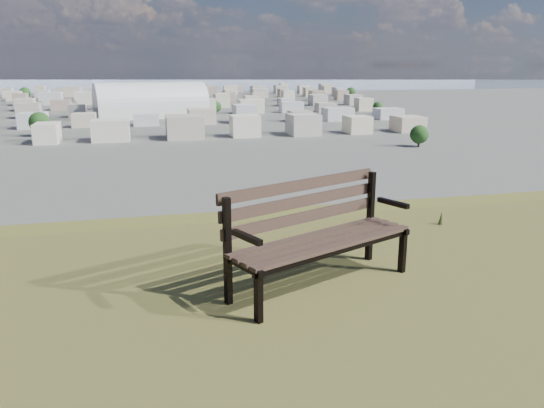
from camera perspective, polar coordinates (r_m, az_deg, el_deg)
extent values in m
cube|color=#412E25|center=(4.80, 7.08, -4.52)|extent=(1.75, 0.84, 0.04)
cube|color=#412E25|center=(4.89, 6.05, -4.14)|extent=(1.75, 0.84, 0.04)
cube|color=#412E25|center=(4.97, 5.06, -3.78)|extent=(1.75, 0.84, 0.04)
cube|color=#412E25|center=(5.06, 4.10, -3.43)|extent=(1.75, 0.84, 0.04)
cube|color=#412E25|center=(5.07, 3.51, -1.40)|extent=(1.73, 0.79, 0.10)
cube|color=#412E25|center=(5.05, 3.34, 0.31)|extent=(1.73, 0.79, 0.10)
cube|color=#412E25|center=(5.03, 3.17, 2.04)|extent=(1.73, 0.79, 0.10)
cube|color=black|center=(4.33, -1.46, -9.89)|extent=(0.07, 0.08, 0.46)
cube|color=black|center=(4.58, -4.81, -5.15)|extent=(0.07, 0.08, 0.96)
cube|color=black|center=(4.41, -3.09, -6.64)|extent=(0.26, 0.50, 0.05)
cube|color=black|center=(4.28, -2.74, -3.59)|extent=(0.20, 0.36, 0.05)
cube|color=black|center=(5.50, 13.87, -4.85)|extent=(0.07, 0.08, 0.46)
cube|color=black|center=(5.70, 10.53, -1.34)|extent=(0.07, 0.08, 0.96)
cube|color=black|center=(5.56, 12.33, -2.39)|extent=(0.26, 0.50, 0.05)
cube|color=black|center=(5.46, 12.89, 0.11)|extent=(0.20, 0.36, 0.05)
cube|color=black|center=(4.81, 7.15, -5.08)|extent=(1.74, 0.80, 0.04)
cube|color=black|center=(5.08, 4.01, -3.90)|extent=(1.74, 0.80, 0.04)
cone|color=brown|center=(7.30, 17.75, -1.43)|extent=(0.08, 0.08, 0.18)
cube|color=silver|center=(293.60, -12.84, 9.71)|extent=(60.68, 34.63, 6.35)
cylinder|color=white|center=(293.36, -12.87, 10.33)|extent=(60.68, 34.63, 24.11)
cube|color=#AEA595|center=(207.03, -23.47, 7.00)|extent=(11.00, 11.00, 7.00)
cube|color=beige|center=(204.39, -16.79, 7.50)|extent=(11.00, 11.00, 7.00)
cube|color=silver|center=(204.55, -10.01, 7.90)|extent=(11.00, 11.00, 7.00)
cube|color=beige|center=(207.50, -3.33, 8.20)|extent=(11.00, 11.00, 7.00)
cube|color=#A18C7C|center=(213.13, 3.10, 8.37)|extent=(11.00, 11.00, 7.00)
cube|color=silver|center=(221.24, 9.13, 8.44)|extent=(11.00, 11.00, 7.00)
cube|color=#B4AEA3|center=(231.56, 14.67, 8.43)|extent=(11.00, 11.00, 7.00)
cube|color=silver|center=(258.10, -24.37, 8.21)|extent=(11.00, 11.00, 7.00)
cube|color=beige|center=(254.85, -19.01, 8.64)|extent=(11.00, 11.00, 7.00)
cube|color=#A18C7C|center=(253.85, -13.56, 9.01)|extent=(11.00, 11.00, 7.00)
cube|color=silver|center=(255.11, -8.10, 9.30)|extent=(11.00, 11.00, 7.00)
cube|color=#B4AEA3|center=(258.60, -2.73, 9.49)|extent=(11.00, 11.00, 7.00)
cube|color=beige|center=(264.23, 2.46, 9.61)|extent=(11.00, 11.00, 7.00)
cube|color=#AEA595|center=(271.87, 7.39, 9.65)|extent=(11.00, 11.00, 7.00)
cube|color=beige|center=(281.36, 12.03, 9.62)|extent=(11.00, 11.00, 7.00)
cube|color=silver|center=(309.28, -24.97, 9.02)|extent=(11.00, 11.00, 7.00)
cube|color=#B4AEA3|center=(305.64, -20.50, 9.40)|extent=(11.00, 11.00, 7.00)
cube|color=beige|center=(303.85, -15.95, 9.74)|extent=(11.00, 11.00, 7.00)
cube|color=#AEA595|center=(303.96, -11.37, 10.01)|extent=(11.00, 11.00, 7.00)
cube|color=beige|center=(305.95, -6.81, 10.22)|extent=(11.00, 11.00, 7.00)
cube|color=silver|center=(309.80, -2.33, 10.36)|extent=(11.00, 11.00, 7.00)
cube|color=beige|center=(315.43, 2.02, 10.44)|extent=(11.00, 11.00, 7.00)
cube|color=#A18C7C|center=(322.75, 6.20, 10.47)|extent=(11.00, 11.00, 7.00)
cube|color=silver|center=(331.65, 10.17, 10.44)|extent=(11.00, 11.00, 7.00)
cube|color=beige|center=(360.53, -25.40, 9.60)|extent=(11.00, 11.00, 7.00)
cube|color=silver|center=(356.60, -21.57, 9.94)|extent=(11.00, 11.00, 7.00)
cube|color=beige|center=(354.26, -17.68, 10.24)|extent=(11.00, 11.00, 7.00)
cube|color=#A18C7C|center=(353.54, -13.73, 10.50)|extent=(11.00, 11.00, 7.00)
cube|color=silver|center=(354.44, -9.79, 10.72)|extent=(11.00, 11.00, 7.00)
cube|color=#B4AEA3|center=(356.96, -5.88, 10.88)|extent=(11.00, 11.00, 7.00)
cube|color=beige|center=(361.06, -2.04, 10.99)|extent=(11.00, 11.00, 7.00)
cube|color=#AEA595|center=(366.69, 1.71, 11.05)|extent=(11.00, 11.00, 7.00)
cube|color=beige|center=(373.78, 5.32, 11.06)|extent=(11.00, 11.00, 7.00)
cube|color=silver|center=(382.25, 8.79, 11.03)|extent=(11.00, 11.00, 7.00)
cube|color=#B4AEA3|center=(411.82, -25.72, 10.03)|extent=(11.00, 11.00, 7.00)
cube|color=beige|center=(407.68, -22.38, 10.34)|extent=(11.00, 11.00, 7.00)
cube|color=#AEA595|center=(404.92, -18.97, 10.62)|extent=(11.00, 11.00, 7.00)
cube|color=beige|center=(403.58, -15.52, 10.87)|extent=(11.00, 11.00, 7.00)
cube|color=silver|center=(403.66, -12.06, 11.07)|extent=(11.00, 11.00, 7.00)
cube|color=beige|center=(405.16, -8.60, 11.24)|extent=(11.00, 11.00, 7.00)
cube|color=#A18C7C|center=(408.08, -5.18, 11.37)|extent=(11.00, 11.00, 7.00)
cube|color=silver|center=(412.37, -1.82, 11.45)|extent=(11.00, 11.00, 7.00)
cube|color=#B4AEA3|center=(418.00, 1.47, 11.50)|extent=(11.00, 11.00, 7.00)
cube|color=beige|center=(424.91, 4.66, 11.51)|extent=(11.00, 11.00, 7.00)
cube|color=#AEA595|center=(433.04, 7.73, 11.49)|extent=(11.00, 11.00, 7.00)
cube|color=#A18C7C|center=(463.14, -25.98, 10.37)|extent=(11.00, 11.00, 7.00)
cube|color=silver|center=(458.84, -23.01, 10.65)|extent=(11.00, 11.00, 7.00)
cube|color=#B4AEA3|center=(455.76, -19.98, 10.91)|extent=(11.00, 11.00, 7.00)
cube|color=beige|center=(453.93, -16.92, 11.14)|extent=(11.00, 11.00, 7.00)
cube|color=#AEA595|center=(453.37, -13.84, 11.34)|extent=(11.00, 11.00, 7.00)
cube|color=beige|center=(454.07, -10.75, 11.51)|extent=(11.00, 11.00, 7.00)
cube|color=silver|center=(456.04, -7.68, 11.65)|extent=(11.00, 11.00, 7.00)
cube|color=beige|center=(459.26, -4.64, 11.75)|extent=(11.00, 11.00, 7.00)
cube|color=#A18C7C|center=(463.70, -1.65, 11.82)|extent=(11.00, 11.00, 7.00)
cube|color=silver|center=(469.32, 1.28, 11.85)|extent=(11.00, 11.00, 7.00)
cube|color=#B4AEA3|center=(476.09, 4.13, 11.86)|extent=(11.00, 11.00, 7.00)
cube|color=beige|center=(483.96, 6.90, 11.84)|extent=(11.00, 11.00, 7.00)
cube|color=beige|center=(514.48, -26.18, 10.64)|extent=(11.00, 11.00, 7.00)
cube|color=#A18C7C|center=(510.04, -23.51, 10.90)|extent=(11.00, 11.00, 7.00)
cube|color=silver|center=(506.71, -20.79, 11.14)|extent=(11.00, 11.00, 7.00)
cube|color=#B4AEA3|center=(504.49, -18.04, 11.36)|extent=(11.00, 11.00, 7.00)
cube|color=beige|center=(503.42, -15.26, 11.55)|extent=(11.00, 11.00, 7.00)
cube|color=#AEA595|center=(503.48, -12.48, 11.72)|extent=(11.00, 11.00, 7.00)
cube|color=beige|center=(504.69, -9.70, 11.86)|extent=(11.00, 11.00, 7.00)
cube|color=silver|center=(507.03, -6.94, 11.97)|extent=(11.00, 11.00, 7.00)
cube|color=beige|center=(510.49, -4.20, 12.05)|extent=(11.00, 11.00, 7.00)
cube|color=#A18C7C|center=(515.04, -1.51, 12.11)|extent=(11.00, 11.00, 7.00)
cube|color=silver|center=(520.67, 1.13, 12.14)|extent=(11.00, 11.00, 7.00)
cube|color=#B4AEA3|center=(527.33, 3.71, 12.14)|extent=(11.00, 11.00, 7.00)
cube|color=beige|center=(534.98, 6.22, 12.13)|extent=(11.00, 11.00, 7.00)
cube|color=beige|center=(565.83, -26.35, 10.86)|extent=(11.00, 11.00, 7.00)
cube|color=#A18C7C|center=(561.29, -23.92, 11.10)|extent=(11.00, 11.00, 7.00)
cube|color=silver|center=(557.75, -21.45, 11.32)|extent=(11.00, 11.00, 7.00)
cube|color=#B4AEA3|center=(555.22, -18.95, 11.53)|extent=(11.00, 11.00, 7.00)
cube|color=beige|center=(553.72, -16.43, 11.71)|extent=(11.00, 11.00, 7.00)
cube|color=#AEA595|center=(553.25, -13.90, 11.88)|extent=(11.00, 11.00, 7.00)
cube|color=beige|center=(553.83, -11.37, 12.02)|extent=(11.00, 11.00, 7.00)
cube|color=silver|center=(555.45, -8.84, 12.13)|extent=(11.00, 11.00, 7.00)
cube|color=beige|center=(558.09, -6.33, 12.23)|extent=(11.00, 11.00, 7.00)
cube|color=#A18C7C|center=(561.75, -3.85, 12.30)|extent=(11.00, 11.00, 7.00)
cube|color=silver|center=(566.40, -1.40, 12.35)|extent=(11.00, 11.00, 7.00)
cube|color=#B4AEA3|center=(572.03, 1.01, 12.37)|extent=(11.00, 11.00, 7.00)
cube|color=beige|center=(578.59, 3.36, 12.38)|extent=(11.00, 11.00, 7.00)
cube|color=#AEA595|center=(586.06, 5.66, 12.36)|extent=(11.00, 11.00, 7.00)
cylinder|color=#34201A|center=(188.43, 15.50, 6.27)|extent=(0.80, 0.80, 2.10)
sphere|color=#113315|center=(188.03, 15.56, 7.22)|extent=(6.30, 6.30, 6.30)
cylinder|color=#34201A|center=(227.54, -23.62, 7.03)|extent=(0.80, 0.80, 2.70)
sphere|color=#113315|center=(227.11, -23.73, 8.04)|extent=(8.10, 8.10, 8.10)
cylinder|color=#34201A|center=(312.86, 11.29, 9.68)|extent=(0.80, 0.80, 1.95)
sphere|color=#113315|center=(312.63, 11.32, 10.21)|extent=(5.85, 5.85, 5.85)
cylinder|color=#34201A|center=(408.22, -5.17, 11.04)|extent=(0.80, 0.80, 2.25)
sphere|color=#113315|center=(408.02, -5.19, 11.51)|extent=(6.75, 6.75, 6.75)
cylinder|color=#34201A|center=(471.86, -24.98, 10.28)|extent=(0.80, 0.80, 2.85)
sphere|color=#113315|center=(471.65, -25.04, 10.79)|extent=(8.55, 8.55, 8.55)
cylinder|color=#34201A|center=(306.67, -6.04, 9.79)|extent=(0.80, 0.80, 2.10)
sphere|color=#113315|center=(306.41, -6.06, 10.38)|extent=(6.30, 6.30, 6.30)
cylinder|color=#34201A|center=(456.88, 8.47, 11.34)|extent=(0.80, 0.80, 2.55)
sphere|color=#113315|center=(456.68, 8.49, 11.82)|extent=(7.65, 7.65, 7.65)
cube|color=#8597AA|center=(903.16, -14.00, 12.59)|extent=(2400.00, 700.00, 0.12)
cube|color=#A3ABCA|center=(1400.96, -7.79, 14.42)|extent=(700.00, 220.00, 45.00)
cube|color=#A3ABCA|center=(1573.86, 11.06, 14.58)|extent=(500.00, 220.00, 60.00)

